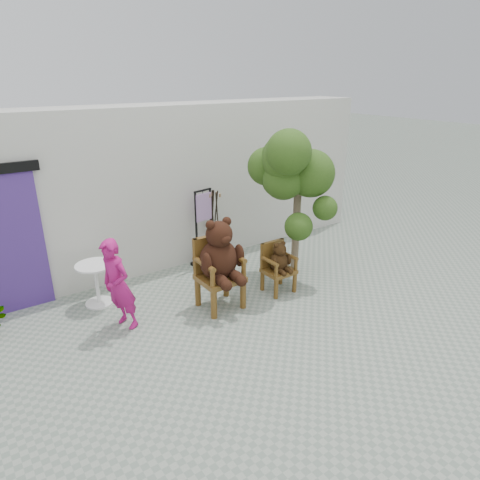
{
  "coord_description": "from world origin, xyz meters",
  "views": [
    {
      "loc": [
        -3.48,
        -4.33,
        3.5
      ],
      "look_at": [
        0.29,
        1.04,
        0.95
      ],
      "focal_mm": 32.0,
      "sensor_mm": 36.0,
      "label": 1
    }
  ],
  "objects_px": {
    "chair_small": "(278,262)",
    "tree": "(289,171)",
    "chair_big": "(219,259)",
    "person": "(118,285)",
    "display_stand": "(204,237)",
    "stool_bucket": "(215,231)",
    "cafe_table": "(96,279)"
  },
  "relations": [
    {
      "from": "stool_bucket",
      "to": "tree",
      "type": "distance_m",
      "value": 1.99
    },
    {
      "from": "person",
      "to": "cafe_table",
      "type": "relative_size",
      "value": 2.01
    },
    {
      "from": "person",
      "to": "tree",
      "type": "bearing_deg",
      "value": 69.49
    },
    {
      "from": "chair_big",
      "to": "stool_bucket",
      "type": "xyz_separation_m",
      "value": [
        0.87,
        1.54,
        -0.19
      ]
    },
    {
      "from": "chair_small",
      "to": "display_stand",
      "type": "relative_size",
      "value": 0.6
    },
    {
      "from": "stool_bucket",
      "to": "chair_big",
      "type": "bearing_deg",
      "value": -119.53
    },
    {
      "from": "chair_small",
      "to": "stool_bucket",
      "type": "height_order",
      "value": "stool_bucket"
    },
    {
      "from": "display_stand",
      "to": "tree",
      "type": "bearing_deg",
      "value": -62.77
    },
    {
      "from": "chair_small",
      "to": "display_stand",
      "type": "distance_m",
      "value": 1.72
    },
    {
      "from": "chair_small",
      "to": "tree",
      "type": "height_order",
      "value": "tree"
    },
    {
      "from": "chair_big",
      "to": "person",
      "type": "height_order",
      "value": "chair_big"
    },
    {
      "from": "chair_big",
      "to": "chair_small",
      "type": "xyz_separation_m",
      "value": [
        1.1,
        -0.12,
        -0.3
      ]
    },
    {
      "from": "display_stand",
      "to": "cafe_table",
      "type": "bearing_deg",
      "value": 179.16
    },
    {
      "from": "chair_big",
      "to": "tree",
      "type": "relative_size",
      "value": 0.55
    },
    {
      "from": "chair_small",
      "to": "chair_big",
      "type": "bearing_deg",
      "value": 174.01
    },
    {
      "from": "chair_small",
      "to": "tree",
      "type": "relative_size",
      "value": 0.33
    },
    {
      "from": "chair_big",
      "to": "display_stand",
      "type": "relative_size",
      "value": 0.98
    },
    {
      "from": "person",
      "to": "stool_bucket",
      "type": "distance_m",
      "value": 2.7
    },
    {
      "from": "chair_big",
      "to": "stool_bucket",
      "type": "relative_size",
      "value": 1.02
    },
    {
      "from": "person",
      "to": "tree",
      "type": "distance_m",
      "value": 3.35
    },
    {
      "from": "person",
      "to": "display_stand",
      "type": "bearing_deg",
      "value": 100.37
    },
    {
      "from": "chair_small",
      "to": "person",
      "type": "distance_m",
      "value": 2.66
    },
    {
      "from": "chair_big",
      "to": "chair_small",
      "type": "bearing_deg",
      "value": -5.99
    },
    {
      "from": "person",
      "to": "tree",
      "type": "relative_size",
      "value": 0.52
    },
    {
      "from": "display_stand",
      "to": "person",
      "type": "bearing_deg",
      "value": -159.28
    },
    {
      "from": "person",
      "to": "stool_bucket",
      "type": "bearing_deg",
      "value": 97.84
    },
    {
      "from": "chair_big",
      "to": "display_stand",
      "type": "xyz_separation_m",
      "value": [
        0.62,
        1.53,
        -0.25
      ]
    },
    {
      "from": "person",
      "to": "display_stand",
      "type": "relative_size",
      "value": 0.94
    },
    {
      "from": "chair_small",
      "to": "cafe_table",
      "type": "bearing_deg",
      "value": 153.88
    },
    {
      "from": "chair_small",
      "to": "cafe_table",
      "type": "distance_m",
      "value": 2.98
    },
    {
      "from": "person",
      "to": "cafe_table",
      "type": "bearing_deg",
      "value": 163.5
    },
    {
      "from": "chair_small",
      "to": "person",
      "type": "relative_size",
      "value": 0.64
    }
  ]
}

